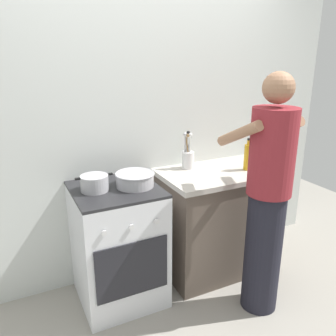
{
  "coord_description": "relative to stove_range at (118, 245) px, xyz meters",
  "views": [
    {
      "loc": [
        -1.01,
        -2.05,
        1.78
      ],
      "look_at": [
        0.05,
        0.12,
        1.0
      ],
      "focal_mm": 36.88,
      "sensor_mm": 36.0,
      "label": 1
    }
  ],
  "objects": [
    {
      "name": "ground",
      "position": [
        0.35,
        -0.15,
        -0.45
      ],
      "size": [
        6.0,
        6.0,
        0.0
      ],
      "primitive_type": "plane",
      "color": "gray"
    },
    {
      "name": "stove_range",
      "position": [
        0.0,
        0.0,
        0.0
      ],
      "size": [
        0.6,
        0.62,
        0.9
      ],
      "color": "silver",
      "rests_on": "ground"
    },
    {
      "name": "utensil_crock",
      "position": [
        0.68,
        0.18,
        0.55
      ],
      "size": [
        0.1,
        0.1,
        0.31
      ],
      "color": "silver",
      "rests_on": "countertop"
    },
    {
      "name": "pot",
      "position": [
        -0.14,
        0.02,
        0.51
      ],
      "size": [
        0.26,
        0.19,
        0.11
      ],
      "color": "#B2B2B7",
      "rests_on": "stove_range"
    },
    {
      "name": "countertop",
      "position": [
        0.9,
        0.0,
        0.0
      ],
      "size": [
        1.0,
        0.6,
        0.9
      ],
      "color": "brown",
      "rests_on": "ground"
    },
    {
      "name": "back_wall",
      "position": [
        0.55,
        0.35,
        0.8
      ],
      "size": [
        3.2,
        0.1,
        2.5
      ],
      "color": "silver",
      "rests_on": "ground"
    },
    {
      "name": "person",
      "position": [
        0.9,
        -0.55,
        0.41
      ],
      "size": [
        0.41,
        0.5,
        1.7
      ],
      "color": "black",
      "rests_on": "ground"
    },
    {
      "name": "oil_bottle",
      "position": [
        1.1,
        -0.07,
        0.56
      ],
      "size": [
        0.06,
        0.06,
        0.26
      ],
      "color": "gold",
      "rests_on": "countertop"
    },
    {
      "name": "mixing_bowl",
      "position": [
        0.14,
        -0.02,
        0.5
      ],
      "size": [
        0.28,
        0.28,
        0.1
      ],
      "color": "#B7B7BC",
      "rests_on": "stove_range"
    }
  ]
}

